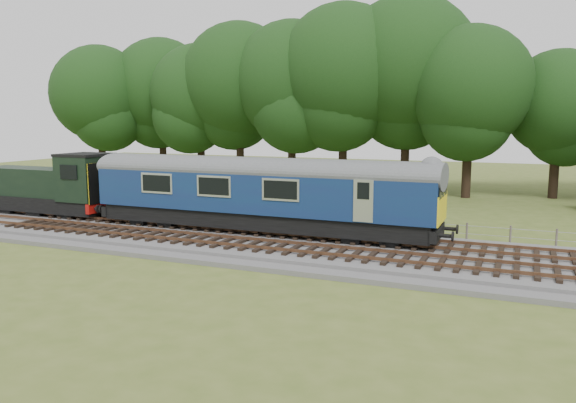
% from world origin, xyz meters
% --- Properties ---
extents(ground, '(120.00, 120.00, 0.00)m').
position_xyz_m(ground, '(0.00, 0.00, 0.00)').
color(ground, '#4C5D22').
rests_on(ground, ground).
extents(ballast, '(70.00, 7.00, 0.35)m').
position_xyz_m(ballast, '(0.00, 0.00, 0.17)').
color(ballast, '#4C4C4F').
rests_on(ballast, ground).
extents(track_north, '(67.20, 2.40, 0.21)m').
position_xyz_m(track_north, '(0.00, 1.40, 0.42)').
color(track_north, black).
rests_on(track_north, ballast).
extents(track_south, '(67.20, 2.40, 0.21)m').
position_xyz_m(track_south, '(0.00, -1.60, 0.42)').
color(track_south, black).
rests_on(track_south, ballast).
extents(fence, '(64.00, 0.12, 1.00)m').
position_xyz_m(fence, '(0.00, 4.50, 0.00)').
color(fence, '#6B6054').
rests_on(fence, ground).
extents(tree_line, '(70.00, 8.00, 18.00)m').
position_xyz_m(tree_line, '(0.00, 22.00, 0.00)').
color(tree_line, black).
rests_on(tree_line, ground).
extents(dmu_railcar, '(18.05, 2.86, 3.88)m').
position_xyz_m(dmu_railcar, '(-3.84, 1.40, 2.61)').
color(dmu_railcar, black).
rests_on(dmu_railcar, ground).
extents(shunter_loco, '(8.92, 2.60, 3.38)m').
position_xyz_m(shunter_loco, '(-17.77, 1.40, 1.97)').
color(shunter_loco, black).
rests_on(shunter_loco, ground).
extents(worker, '(0.67, 0.44, 1.82)m').
position_xyz_m(worker, '(-12.70, 0.75, 1.26)').
color(worker, '#EF3F0C').
rests_on(worker, ballast).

